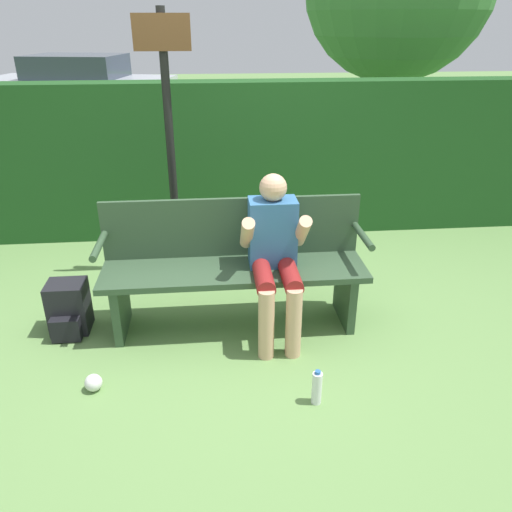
{
  "coord_description": "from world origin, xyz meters",
  "views": [
    {
      "loc": [
        -0.15,
        -3.27,
        2.13
      ],
      "look_at": [
        0.15,
        -0.1,
        0.63
      ],
      "focal_mm": 35.0,
      "sensor_mm": 36.0,
      "label": 1
    }
  ],
  "objects_px": {
    "park_bench": "(234,263)",
    "parked_car": "(79,86)",
    "person_seated": "(275,251)",
    "water_bottle": "(317,388)",
    "backpack": "(69,309)",
    "signpost": "(169,130)"
  },
  "relations": [
    {
      "from": "person_seated",
      "to": "signpost",
      "type": "height_order",
      "value": "signpost"
    },
    {
      "from": "park_bench",
      "to": "water_bottle",
      "type": "xyz_separation_m",
      "value": [
        0.44,
        -0.99,
        -0.38
      ]
    },
    {
      "from": "person_seated",
      "to": "signpost",
      "type": "relative_size",
      "value": 0.53
    },
    {
      "from": "park_bench",
      "to": "parked_car",
      "type": "bearing_deg",
      "value": 108.36
    },
    {
      "from": "water_bottle",
      "to": "signpost",
      "type": "bearing_deg",
      "value": 115.99
    },
    {
      "from": "person_seated",
      "to": "backpack",
      "type": "bearing_deg",
      "value": 175.56
    },
    {
      "from": "park_bench",
      "to": "signpost",
      "type": "relative_size",
      "value": 0.87
    },
    {
      "from": "backpack",
      "to": "water_bottle",
      "type": "relative_size",
      "value": 1.65
    },
    {
      "from": "backpack",
      "to": "water_bottle",
      "type": "bearing_deg",
      "value": -29.5
    },
    {
      "from": "water_bottle",
      "to": "signpost",
      "type": "xyz_separation_m",
      "value": [
        -0.92,
        1.89,
        1.2
      ]
    },
    {
      "from": "park_bench",
      "to": "parked_car",
      "type": "height_order",
      "value": "parked_car"
    },
    {
      "from": "backpack",
      "to": "signpost",
      "type": "height_order",
      "value": "signpost"
    },
    {
      "from": "person_seated",
      "to": "water_bottle",
      "type": "distance_m",
      "value": 1.01
    },
    {
      "from": "backpack",
      "to": "signpost",
      "type": "bearing_deg",
      "value": 50.64
    },
    {
      "from": "backpack",
      "to": "person_seated",
      "type": "bearing_deg",
      "value": -4.44
    },
    {
      "from": "water_bottle",
      "to": "signpost",
      "type": "distance_m",
      "value": 2.42
    },
    {
      "from": "signpost",
      "to": "park_bench",
      "type": "bearing_deg",
      "value": -62.15
    },
    {
      "from": "backpack",
      "to": "parked_car",
      "type": "bearing_deg",
      "value": 101.57
    },
    {
      "from": "park_bench",
      "to": "signpost",
      "type": "bearing_deg",
      "value": 117.85
    },
    {
      "from": "backpack",
      "to": "park_bench",
      "type": "bearing_deg",
      "value": 1.61
    },
    {
      "from": "backpack",
      "to": "parked_car",
      "type": "xyz_separation_m",
      "value": [
        -2.02,
        9.84,
        0.48
      ]
    },
    {
      "from": "water_bottle",
      "to": "person_seated",
      "type": "bearing_deg",
      "value": 100.91
    }
  ]
}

